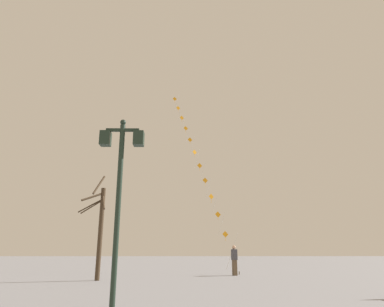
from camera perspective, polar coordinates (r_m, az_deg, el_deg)
The scene contains 5 objects.
ground_plane at distance 21.95m, azimuth 3.25°, elevation -19.66°, with size 160.00×160.00×0.00m, color gray.
twin_lantern_lamp_post at distance 9.29m, azimuth -12.00°, elevation -3.17°, with size 1.20×0.28×4.92m.
kite_train at distance 28.32m, azimuth 0.86°, elevation -0.92°, with size 4.80×10.37×16.77m.
kite_flyer at distance 21.20m, azimuth 7.13°, elevation -17.24°, with size 0.35×0.63×1.71m.
bare_tree at distance 18.06m, azimuth -15.24°, elevation -11.73°, with size 1.65×1.21×5.18m.
Camera 1 is at (-1.43, -1.86, 1.37)m, focal length 31.73 mm.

